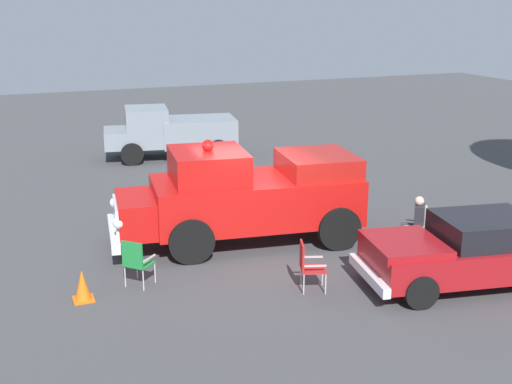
{
  "coord_description": "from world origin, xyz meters",
  "views": [
    {
      "loc": [
        14.02,
        -5.69,
        5.71
      ],
      "look_at": [
        -0.2,
        0.09,
        1.25
      ],
      "focal_mm": 46.73,
      "sensor_mm": 36.0,
      "label": 1
    }
  ],
  "objects_px": {
    "lawn_chair_spare": "(136,260)",
    "traffic_cone": "(83,286)",
    "vintage_fire_truck": "(247,195)",
    "spectator_seated": "(414,220)",
    "spectator_standing": "(219,168)",
    "classic_hot_rod": "(468,251)",
    "parked_pickup": "(171,131)",
    "lawn_chair_by_car": "(308,263)",
    "lawn_chair_near_truck": "(420,225)"
  },
  "relations": [
    {
      "from": "classic_hot_rod",
      "to": "lawn_chair_near_truck",
      "type": "distance_m",
      "value": 2.12
    },
    {
      "from": "classic_hot_rod",
      "to": "parked_pickup",
      "type": "xyz_separation_m",
      "value": [
        -13.51,
        -2.61,
        0.24
      ]
    },
    {
      "from": "parked_pickup",
      "to": "lawn_chair_spare",
      "type": "distance_m",
      "value": 11.69
    },
    {
      "from": "lawn_chair_by_car",
      "to": "spectator_standing",
      "type": "relative_size",
      "value": 0.61
    },
    {
      "from": "lawn_chair_by_car",
      "to": "lawn_chair_spare",
      "type": "xyz_separation_m",
      "value": [
        -1.45,
        -3.18,
        0.0
      ]
    },
    {
      "from": "spectator_seated",
      "to": "parked_pickup",
      "type": "bearing_deg",
      "value": -166.03
    },
    {
      "from": "classic_hot_rod",
      "to": "traffic_cone",
      "type": "height_order",
      "value": "classic_hot_rod"
    },
    {
      "from": "lawn_chair_near_truck",
      "to": "vintage_fire_truck",
      "type": "bearing_deg",
      "value": -118.82
    },
    {
      "from": "lawn_chair_spare",
      "to": "spectator_standing",
      "type": "height_order",
      "value": "spectator_standing"
    },
    {
      "from": "lawn_chair_near_truck",
      "to": "lawn_chair_spare",
      "type": "bearing_deg",
      "value": -93.07
    },
    {
      "from": "lawn_chair_spare",
      "to": "spectator_standing",
      "type": "distance_m",
      "value": 6.39
    },
    {
      "from": "lawn_chair_spare",
      "to": "spectator_seated",
      "type": "relative_size",
      "value": 0.79
    },
    {
      "from": "spectator_standing",
      "to": "vintage_fire_truck",
      "type": "bearing_deg",
      "value": -8.49
    },
    {
      "from": "lawn_chair_spare",
      "to": "traffic_cone",
      "type": "bearing_deg",
      "value": -78.37
    },
    {
      "from": "traffic_cone",
      "to": "parked_pickup",
      "type": "bearing_deg",
      "value": 156.73
    },
    {
      "from": "lawn_chair_near_truck",
      "to": "lawn_chair_by_car",
      "type": "relative_size",
      "value": 1.0
    },
    {
      "from": "vintage_fire_truck",
      "to": "spectator_seated",
      "type": "height_order",
      "value": "vintage_fire_truck"
    },
    {
      "from": "classic_hot_rod",
      "to": "lawn_chair_near_truck",
      "type": "relative_size",
      "value": 4.53
    },
    {
      "from": "vintage_fire_truck",
      "to": "spectator_seated",
      "type": "distance_m",
      "value": 4.02
    },
    {
      "from": "vintage_fire_truck",
      "to": "classic_hot_rod",
      "type": "relative_size",
      "value": 1.34
    },
    {
      "from": "vintage_fire_truck",
      "to": "spectator_seated",
      "type": "bearing_deg",
      "value": 61.46
    },
    {
      "from": "classic_hot_rod",
      "to": "spectator_standing",
      "type": "xyz_separation_m",
      "value": [
        -7.71,
        -2.75,
        0.22
      ]
    },
    {
      "from": "spectator_seated",
      "to": "lawn_chair_by_car",
      "type": "bearing_deg",
      "value": -70.83
    },
    {
      "from": "lawn_chair_spare",
      "to": "traffic_cone",
      "type": "distance_m",
      "value": 1.18
    },
    {
      "from": "lawn_chair_by_car",
      "to": "lawn_chair_spare",
      "type": "distance_m",
      "value": 3.5
    },
    {
      "from": "lawn_chair_by_car",
      "to": "spectator_standing",
      "type": "distance_m",
      "value": 6.74
    },
    {
      "from": "vintage_fire_truck",
      "to": "parked_pickup",
      "type": "height_order",
      "value": "vintage_fire_truck"
    },
    {
      "from": "classic_hot_rod",
      "to": "lawn_chair_spare",
      "type": "relative_size",
      "value": 4.53
    },
    {
      "from": "spectator_seated",
      "to": "spectator_standing",
      "type": "relative_size",
      "value": 0.77
    },
    {
      "from": "vintage_fire_truck",
      "to": "lawn_chair_near_truck",
      "type": "xyz_separation_m",
      "value": [
        1.98,
        3.61,
        -0.61
      ]
    },
    {
      "from": "lawn_chair_spare",
      "to": "spectator_standing",
      "type": "relative_size",
      "value": 0.61
    },
    {
      "from": "classic_hot_rod",
      "to": "lawn_chair_near_truck",
      "type": "xyz_separation_m",
      "value": [
        -2.09,
        0.32,
        -0.16
      ]
    },
    {
      "from": "spectator_seated",
      "to": "traffic_cone",
      "type": "relative_size",
      "value": 2.03
    },
    {
      "from": "lawn_chair_by_car",
      "to": "traffic_cone",
      "type": "relative_size",
      "value": 1.61
    },
    {
      "from": "classic_hot_rod",
      "to": "lawn_chair_near_truck",
      "type": "bearing_deg",
      "value": 171.4
    },
    {
      "from": "classic_hot_rod",
      "to": "spectator_standing",
      "type": "relative_size",
      "value": 2.76
    },
    {
      "from": "spectator_standing",
      "to": "traffic_cone",
      "type": "relative_size",
      "value": 2.64
    },
    {
      "from": "classic_hot_rod",
      "to": "traffic_cone",
      "type": "distance_m",
      "value": 7.8
    },
    {
      "from": "vintage_fire_truck",
      "to": "spectator_standing",
      "type": "xyz_separation_m",
      "value": [
        -3.63,
        0.54,
        -0.23
      ]
    },
    {
      "from": "spectator_standing",
      "to": "traffic_cone",
      "type": "distance_m",
      "value": 7.27
    },
    {
      "from": "spectator_standing",
      "to": "parked_pickup",
      "type": "bearing_deg",
      "value": 178.66
    },
    {
      "from": "spectator_seated",
      "to": "spectator_standing",
      "type": "xyz_separation_m",
      "value": [
        -5.54,
        -2.96,
        0.27
      ]
    },
    {
      "from": "parked_pickup",
      "to": "spectator_seated",
      "type": "relative_size",
      "value": 3.91
    },
    {
      "from": "classic_hot_rod",
      "to": "traffic_cone",
      "type": "relative_size",
      "value": 7.28
    },
    {
      "from": "classic_hot_rod",
      "to": "spectator_standing",
      "type": "distance_m",
      "value": 8.18
    },
    {
      "from": "classic_hot_rod",
      "to": "lawn_chair_spare",
      "type": "height_order",
      "value": "classic_hot_rod"
    },
    {
      "from": "lawn_chair_by_car",
      "to": "spectator_seated",
      "type": "height_order",
      "value": "spectator_seated"
    },
    {
      "from": "traffic_cone",
      "to": "spectator_seated",
      "type": "bearing_deg",
      "value": 89.65
    },
    {
      "from": "vintage_fire_truck",
      "to": "spectator_seated",
      "type": "xyz_separation_m",
      "value": [
        1.9,
        3.5,
        -0.5
      ]
    },
    {
      "from": "vintage_fire_truck",
      "to": "traffic_cone",
      "type": "height_order",
      "value": "vintage_fire_truck"
    }
  ]
}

